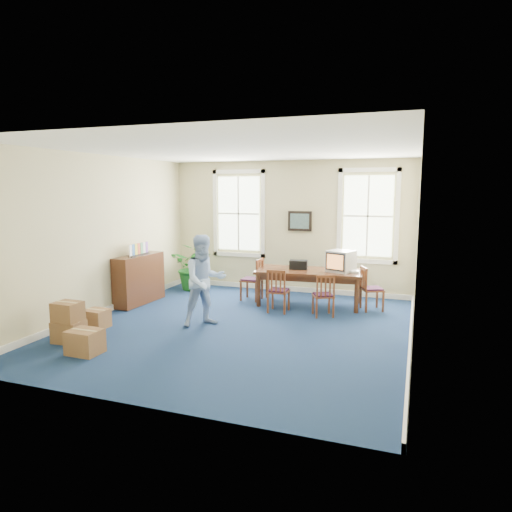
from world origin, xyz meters
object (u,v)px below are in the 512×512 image
(crt_tv, at_px, (341,261))
(potted_plant, at_px, (194,266))
(conference_table, at_px, (309,287))
(cardboard_boxes, at_px, (81,321))
(man, at_px, (205,281))
(chair_near_left, at_px, (279,290))
(credenza, at_px, (139,280))

(crt_tv, distance_m, potted_plant, 3.78)
(conference_table, bearing_deg, cardboard_boxes, -134.33)
(crt_tv, distance_m, man, 3.07)
(crt_tv, relative_size, chair_near_left, 0.60)
(chair_near_left, bearing_deg, credenza, 5.47)
(man, bearing_deg, credenza, 109.17)
(crt_tv, bearing_deg, credenza, -142.96)
(chair_near_left, relative_size, credenza, 0.66)
(man, bearing_deg, conference_table, 9.35)
(credenza, bearing_deg, cardboard_boxes, -74.67)
(credenza, bearing_deg, conference_table, 20.92)
(cardboard_boxes, bearing_deg, crt_tv, 45.02)
(conference_table, xyz_separation_m, potted_plant, (-3.06, 0.52, 0.21))
(chair_near_left, xyz_separation_m, credenza, (-3.10, -0.37, 0.08))
(chair_near_left, height_order, potted_plant, potted_plant)
(chair_near_left, xyz_separation_m, potted_plant, (-2.60, 1.29, 0.14))
(man, distance_m, credenza, 2.32)
(conference_table, distance_m, credenza, 3.75)
(crt_tv, bearing_deg, potted_plant, -165.78)
(conference_table, xyz_separation_m, crt_tv, (0.67, 0.05, 0.61))
(potted_plant, height_order, cardboard_boxes, potted_plant)
(crt_tv, distance_m, cardboard_boxes, 5.27)
(man, height_order, potted_plant, man)
(credenza, height_order, potted_plant, potted_plant)
(credenza, height_order, cardboard_boxes, credenza)
(potted_plant, bearing_deg, chair_near_left, -26.44)
(chair_near_left, height_order, credenza, credenza)
(crt_tv, relative_size, credenza, 0.40)
(conference_table, relative_size, potted_plant, 1.91)
(crt_tv, xyz_separation_m, man, (-2.16, -2.17, -0.15))
(man, relative_size, credenza, 1.24)
(crt_tv, bearing_deg, conference_table, -154.26)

